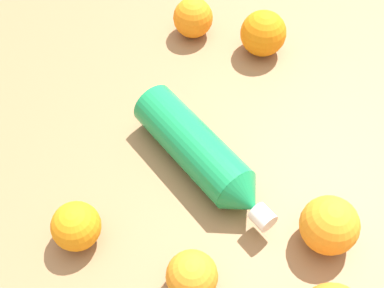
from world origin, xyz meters
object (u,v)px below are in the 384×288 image
object	(u,v)px
orange_2	(192,276)
orange_4	(262,33)
orange_1	(329,225)
orange_5	(76,226)
water_bottle	(201,154)
orange_0	(193,18)

from	to	relation	value
orange_2	orange_4	world-z (taller)	orange_4
orange_1	orange_5	size ratio (longest dim) A/B	1.18
water_bottle	orange_2	xyz separation A→B (m)	(0.07, -0.16, -0.00)
orange_5	orange_2	bearing A→B (deg)	3.26
orange_2	orange_0	bearing A→B (deg)	117.28
orange_4	orange_5	distance (m)	0.45
water_bottle	orange_2	distance (m)	0.18
water_bottle	orange_1	world-z (taller)	orange_1
orange_1	orange_0	bearing A→B (deg)	140.14
orange_1	orange_4	size ratio (longest dim) A/B	0.97
orange_4	orange_2	bearing A→B (deg)	-77.99
water_bottle	orange_4	size ratio (longest dim) A/B	3.28
orange_0	water_bottle	bearing A→B (deg)	-60.33
orange_0	orange_5	bearing A→B (deg)	-82.52
water_bottle	orange_1	distance (m)	0.19
water_bottle	orange_2	world-z (taller)	water_bottle
orange_0	orange_4	bearing A→B (deg)	6.46
orange_2	orange_4	distance (m)	0.44
orange_0	orange_1	xyz separation A→B (m)	(0.34, -0.28, 0.00)
water_bottle	orange_0	world-z (taller)	orange_0
orange_1	orange_5	xyz separation A→B (m)	(-0.28, -0.14, -0.01)
orange_4	orange_5	xyz separation A→B (m)	(-0.07, -0.44, -0.01)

